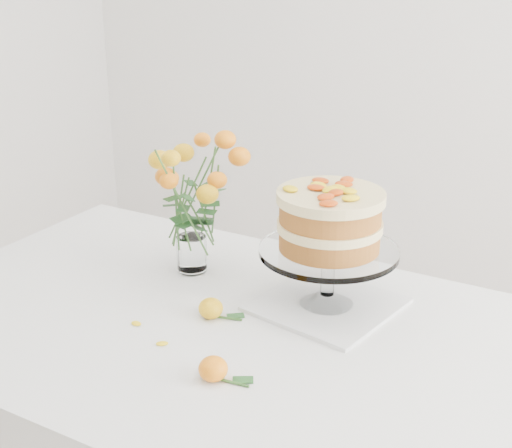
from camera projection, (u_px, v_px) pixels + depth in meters
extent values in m
cube|color=tan|center=(208.00, 329.00, 1.60)|extent=(1.40, 0.90, 0.04)
cylinder|color=tan|center=(114.00, 333.00, 2.32)|extent=(0.06, 0.06, 0.71)
cube|color=white|center=(207.00, 320.00, 1.59)|extent=(1.42, 0.92, 0.01)
cube|color=white|center=(298.00, 282.00, 2.00)|extent=(1.42, 0.01, 0.20)
cube|color=silver|center=(327.00, 304.00, 1.64)|extent=(0.33, 0.33, 0.01)
cylinder|color=white|center=(328.00, 274.00, 1.61)|extent=(0.03, 0.03, 0.10)
cylinder|color=white|center=(329.00, 251.00, 1.59)|extent=(0.31, 0.31, 0.01)
cylinder|color=#9C5623|center=(329.00, 239.00, 1.58)|extent=(0.28, 0.28, 0.04)
cylinder|color=beige|center=(330.00, 225.00, 1.57)|extent=(0.29, 0.29, 0.02)
cylinder|color=#9C5623|center=(330.00, 211.00, 1.55)|extent=(0.28, 0.28, 0.04)
cylinder|color=beige|center=(331.00, 197.00, 1.54)|extent=(0.29, 0.29, 0.02)
cylinder|color=white|center=(192.00, 270.00, 1.82)|extent=(0.06, 0.06, 0.01)
cylinder|color=white|center=(192.00, 253.00, 1.80)|extent=(0.08, 0.08, 0.09)
ellipsoid|color=yellow|center=(211.00, 308.00, 1.58)|extent=(0.06, 0.06, 0.05)
cylinder|color=#345F26|center=(228.00, 319.00, 1.58)|extent=(0.07, 0.02, 0.01)
ellipsoid|color=orange|center=(213.00, 369.00, 1.35)|extent=(0.06, 0.06, 0.05)
cylinder|color=#345F26|center=(232.00, 383.00, 1.35)|extent=(0.07, 0.01, 0.01)
ellipsoid|color=yellow|center=(136.00, 324.00, 1.56)|extent=(0.03, 0.02, 0.00)
ellipsoid|color=yellow|center=(162.00, 344.00, 1.48)|extent=(0.03, 0.02, 0.00)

